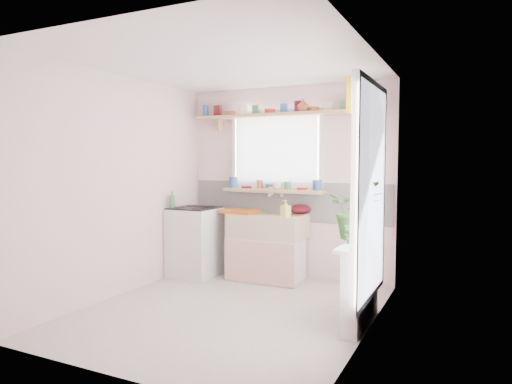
% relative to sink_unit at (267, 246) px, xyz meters
% --- Properties ---
extents(room, '(3.20, 3.20, 3.20)m').
position_rel_sink_unit_xyz_m(room, '(0.81, -0.43, 0.94)').
color(room, beige).
rests_on(room, ground).
extents(sink_unit, '(0.95, 0.65, 1.11)m').
position_rel_sink_unit_xyz_m(sink_unit, '(0.00, 0.00, 0.00)').
color(sink_unit, white).
rests_on(sink_unit, ground).
extents(cooker, '(0.58, 0.58, 0.93)m').
position_rel_sink_unit_xyz_m(cooker, '(-0.95, -0.24, 0.03)').
color(cooker, white).
rests_on(cooker, ground).
extents(radiator_ledge, '(0.22, 0.95, 0.78)m').
position_rel_sink_unit_xyz_m(radiator_ledge, '(1.45, -1.09, -0.03)').
color(radiator_ledge, white).
rests_on(radiator_ledge, ground).
extents(windowsill, '(1.40, 0.22, 0.04)m').
position_rel_sink_unit_xyz_m(windowsill, '(-0.00, 0.19, 0.71)').
color(windowsill, tan).
rests_on(windowsill, room).
extents(pine_shelf, '(2.52, 0.24, 0.04)m').
position_rel_sink_unit_xyz_m(pine_shelf, '(0.15, 0.18, 1.69)').
color(pine_shelf, tan).
rests_on(pine_shelf, room).
extents(shelf_crockery, '(2.47, 0.11, 0.12)m').
position_rel_sink_unit_xyz_m(shelf_crockery, '(0.13, 0.18, 1.76)').
color(shelf_crockery, '#3359A5').
rests_on(shelf_crockery, pine_shelf).
extents(sill_crockery, '(1.35, 0.11, 0.12)m').
position_rel_sink_unit_xyz_m(sill_crockery, '(-0.02, 0.19, 0.78)').
color(sill_crockery, '#3359A5').
rests_on(sill_crockery, windowsill).
extents(dish_tray, '(0.49, 0.39, 0.05)m').
position_rel_sink_unit_xyz_m(dish_tray, '(-0.38, -0.05, 0.44)').
color(dish_tray, '#CB5A12').
rests_on(dish_tray, sink_unit).
extents(colander, '(0.36, 0.36, 0.12)m').
position_rel_sink_unit_xyz_m(colander, '(0.37, 0.21, 0.48)').
color(colander, '#510D19').
rests_on(colander, sink_unit).
extents(jade_plant, '(0.59, 0.54, 0.57)m').
position_rel_sink_unit_xyz_m(jade_plant, '(1.36, -0.93, 0.63)').
color(jade_plant, '#396E2C').
rests_on(jade_plant, radiator_ledge).
extents(fruit_bowl, '(0.38, 0.38, 0.07)m').
position_rel_sink_unit_xyz_m(fruit_bowl, '(1.36, -0.69, 0.38)').
color(fruit_bowl, white).
rests_on(fruit_bowl, radiator_ledge).
extents(herb_pot, '(0.11, 0.09, 0.19)m').
position_rel_sink_unit_xyz_m(herb_pot, '(1.36, -1.20, 0.44)').
color(herb_pot, '#29662B').
rests_on(herb_pot, radiator_ledge).
extents(soap_bottle_sink, '(0.12, 0.13, 0.21)m').
position_rel_sink_unit_xyz_m(soap_bottle_sink, '(0.33, -0.19, 0.52)').
color(soap_bottle_sink, '#DFDC63').
rests_on(soap_bottle_sink, sink_unit).
extents(sill_cup, '(0.13, 0.13, 0.09)m').
position_rel_sink_unit_xyz_m(sill_cup, '(0.08, 0.13, 0.77)').
color(sill_cup, white).
rests_on(sill_cup, windowsill).
extents(sill_bowl, '(0.21, 0.21, 0.07)m').
position_rel_sink_unit_xyz_m(sill_bowl, '(-0.04, 0.25, 0.76)').
color(sill_bowl, '#376BB3').
rests_on(sill_bowl, windowsill).
extents(shelf_vase, '(0.18, 0.18, 0.16)m').
position_rel_sink_unit_xyz_m(shelf_vase, '(0.43, 0.12, 1.79)').
color(shelf_vase, '#9A4A2F').
rests_on(shelf_vase, pine_shelf).
extents(cooker_bottle, '(0.09, 0.09, 0.22)m').
position_rel_sink_unit_xyz_m(cooker_bottle, '(-1.17, -0.43, 0.59)').
color(cooker_bottle, '#478E59').
rests_on(cooker_bottle, cooker).
extents(fruit, '(0.20, 0.14, 0.10)m').
position_rel_sink_unit_xyz_m(fruit, '(1.37, -0.69, 0.44)').
color(fruit, orange).
rests_on(fruit, fruit_bowl).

